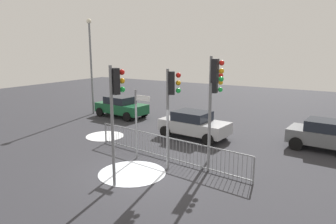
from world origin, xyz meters
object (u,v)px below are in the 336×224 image
object	(u,v)px
street_lamp	(91,57)
traffic_light_mid_left	(214,89)
car_green_far	(121,106)
traffic_light_foreground_right	(214,95)
traffic_light_rear_right	(115,99)
car_silver_mid	(194,124)
car_grey_near	(329,135)
traffic_light_rear_left	(171,97)
direction_sign_post	(137,121)

from	to	relation	value
street_lamp	traffic_light_mid_left	bearing A→B (deg)	-25.57
car_green_far	traffic_light_foreground_right	bearing A→B (deg)	-23.20
traffic_light_rear_right	car_silver_mid	size ratio (longest dim) A/B	1.10
car_grey_near	car_green_far	distance (m)	13.49
street_lamp	traffic_light_rear_right	bearing A→B (deg)	-41.82
traffic_light_rear_left	car_grey_near	world-z (taller)	traffic_light_rear_left
car_green_far	traffic_light_rear_left	bearing A→B (deg)	-34.52
traffic_light_rear_right	street_lamp	distance (m)	13.14
traffic_light_rear_right	car_silver_mid	xyz separation A→B (m)	(-0.40, 6.90, -2.41)
traffic_light_rear_left	direction_sign_post	xyz separation A→B (m)	(-1.93, 0.31, -1.26)
traffic_light_foreground_right	traffic_light_mid_left	size ratio (longest dim) A/B	0.88
traffic_light_foreground_right	car_grey_near	bearing A→B (deg)	125.06
traffic_light_foreground_right	car_green_far	distance (m)	10.66
traffic_light_rear_left	car_grey_near	distance (m)	8.33
traffic_light_rear_right	car_grey_near	distance (m)	10.65
traffic_light_foreground_right	car_grey_near	xyz separation A→B (m)	(4.27, 4.22, -2.19)
traffic_light_rear_left	car_grey_near	bearing A→B (deg)	108.06
traffic_light_rear_left	traffic_light_rear_right	size ratio (longest dim) A/B	0.95
car_green_far	street_lamp	distance (m)	4.27
traffic_light_foreground_right	car_grey_near	size ratio (longest dim) A/B	1.03
traffic_light_mid_left	car_grey_near	world-z (taller)	traffic_light_mid_left
direction_sign_post	car_silver_mid	world-z (taller)	direction_sign_post
traffic_light_rear_right	traffic_light_mid_left	xyz separation A→B (m)	(2.42, 2.91, 0.19)
traffic_light_rear_left	traffic_light_foreground_right	size ratio (longest dim) A/B	1.02
car_grey_near	car_silver_mid	xyz separation A→B (m)	(-6.60, -1.41, 0.00)
direction_sign_post	car_grey_near	distance (m)	9.27
street_lamp	traffic_light_foreground_right	bearing A→B (deg)	-21.66
traffic_light_foreground_right	street_lamp	size ratio (longest dim) A/B	0.58
traffic_light_foreground_right	direction_sign_post	size ratio (longest dim) A/B	1.29
traffic_light_rear_left	car_green_far	xyz separation A→B (m)	(-8.16, 6.71, -2.25)
car_grey_near	street_lamp	xyz separation A→B (m)	(-15.96, 0.42, 3.45)
traffic_light_rear_left	direction_sign_post	bearing A→B (deg)	-129.70
traffic_light_mid_left	traffic_light_foreground_right	bearing A→B (deg)	-162.60
traffic_light_rear_left	car_silver_mid	distance (m)	5.29
direction_sign_post	car_green_far	distance (m)	8.98
traffic_light_rear_left	street_lamp	world-z (taller)	street_lamp
traffic_light_foreground_right	direction_sign_post	xyz separation A→B (m)	(-2.97, -1.48, -1.20)
traffic_light_rear_left	car_green_far	size ratio (longest dim) A/B	1.05
traffic_light_mid_left	car_grey_near	xyz separation A→B (m)	(3.78, 5.40, -2.60)
car_green_far	traffic_light_rear_right	bearing A→B (deg)	-46.18
traffic_light_rear_left	traffic_light_rear_right	world-z (taller)	traffic_light_rear_right
direction_sign_post	car_green_far	bearing A→B (deg)	134.40
traffic_light_mid_left	car_green_far	world-z (taller)	traffic_light_mid_left
traffic_light_mid_left	car_green_far	distance (m)	11.74
car_grey_near	traffic_light_mid_left	bearing A→B (deg)	-121.00
traffic_light_rear_right	direction_sign_post	xyz separation A→B (m)	(-1.04, 2.61, -1.43)
car_green_far	street_lamp	bearing A→B (deg)	-169.00
traffic_light_mid_left	car_silver_mid	xyz separation A→B (m)	(-2.82, 4.00, -2.60)
car_silver_mid	car_green_far	world-z (taller)	same
traffic_light_mid_left	car_silver_mid	distance (m)	5.54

